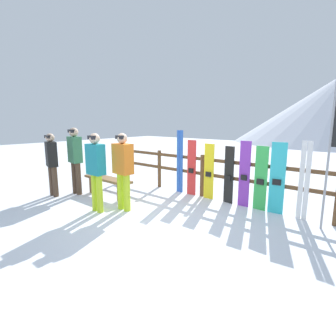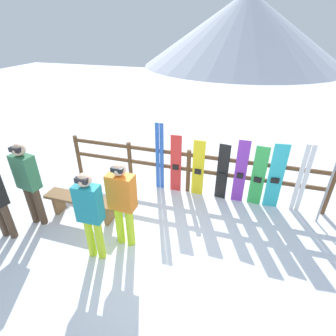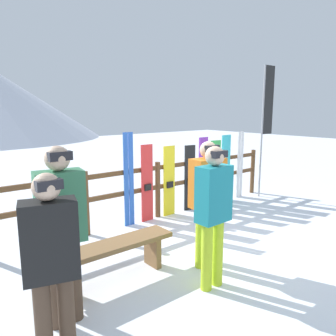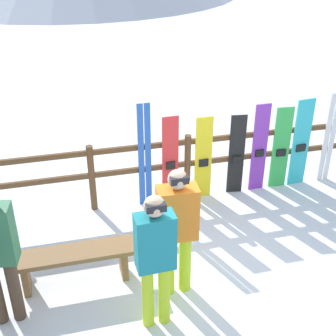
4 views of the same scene
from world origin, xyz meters
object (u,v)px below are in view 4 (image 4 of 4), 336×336
ski_pair_blue (145,156)px  snowboard_cyan (301,143)px  snowboard_red (170,161)px  bench (74,259)px  snowboard_green (281,148)px  snowboard_purple (259,149)px  person_orange (177,225)px  snowboard_black_stripe (236,155)px  person_teal (155,254)px  snowboard_yellow (203,159)px  ski_pair_white (329,138)px

ski_pair_blue → snowboard_cyan: ski_pair_blue is taller
snowboard_red → bench: bearing=-136.4°
snowboard_green → snowboard_red: bearing=180.0°
snowboard_purple → snowboard_cyan: bearing=0.0°
person_orange → snowboard_red: person_orange is taller
snowboard_black_stripe → snowboard_purple: (0.38, 0.00, 0.07)m
snowboard_green → snowboard_purple: bearing=180.0°
snowboard_black_stripe → snowboard_green: snowboard_green is taller
person_teal → snowboard_yellow: size_ratio=1.22×
person_orange → snowboard_purple: person_orange is taller
snowboard_red → ski_pair_white: ski_pair_white is taller
snowboard_black_stripe → snowboard_purple: bearing=0.0°
person_orange → snowboard_black_stripe: person_orange is taller
snowboard_yellow → snowboard_cyan: bearing=0.0°
person_orange → snowboard_black_stripe: 2.47m
ski_pair_blue → snowboard_yellow: (0.92, -0.00, -0.16)m
ski_pair_blue → snowboard_yellow: size_ratio=1.22×
person_orange → ski_pair_blue: size_ratio=1.00×
bench → snowboard_green: 3.76m
snowboard_red → snowboard_green: bearing=-0.0°
bench → snowboard_green: snowboard_green is taller
snowboard_black_stripe → ski_pair_white: bearing=0.1°
snowboard_black_stripe → person_orange: bearing=-127.5°
ski_pair_blue → snowboard_green: size_ratio=1.20×
bench → snowboard_yellow: 2.62m
bench → ski_pair_white: bearing=19.5°
person_orange → person_teal: bearing=-128.7°
snowboard_red → snowboard_purple: bearing=0.0°
snowboard_black_stripe → snowboard_green: (0.76, 0.00, 0.03)m
ski_pair_blue → ski_pair_white: size_ratio=1.08×
snowboard_yellow → snowboard_cyan: (1.65, 0.00, 0.06)m
person_orange → person_teal: person_teal is taller
snowboard_green → snowboard_black_stripe: bearing=-180.0°
ski_pair_blue → snowboard_green: 2.24m
snowboard_yellow → ski_pair_white: 2.17m
person_teal → snowboard_black_stripe: bearing=52.3°
bench → snowboard_purple: 3.42m
bench → snowboard_red: (1.59, 1.51, 0.36)m
snowboard_red → snowboard_yellow: snowboard_red is taller
snowboard_green → snowboard_cyan: bearing=0.0°
snowboard_red → snowboard_purple: snowboard_purple is taller
snowboard_green → ski_pair_white: 0.86m
bench → ski_pair_white: ski_pair_white is taller
snowboard_purple → ski_pair_white: (1.23, 0.00, 0.04)m
snowboard_yellow → snowboard_black_stripe: bearing=-0.0°
person_orange → snowboard_cyan: 3.25m
snowboard_cyan → ski_pair_white: (0.51, 0.00, 0.03)m
snowboard_cyan → person_orange: bearing=-143.2°
ski_pair_blue → snowboard_black_stripe: (1.47, -0.00, -0.17)m
snowboard_red → snowboard_yellow: size_ratio=1.05×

